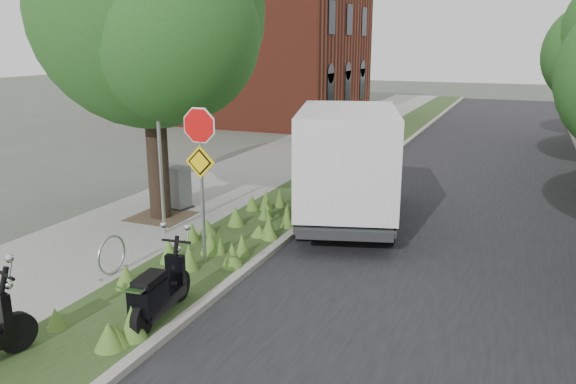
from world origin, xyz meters
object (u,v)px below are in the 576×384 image
object	(u,v)px
sign_assembly	(200,154)
scooter_far	(156,298)
box_truck	(347,159)
utility_cabinet	(175,188)

from	to	relation	value
sign_assembly	scooter_far	distance (m)	3.09
sign_assembly	scooter_far	size ratio (longest dim) A/B	1.83
box_truck	scooter_far	bearing A→B (deg)	-99.77
scooter_far	utility_cabinet	size ratio (longest dim) A/B	1.57
scooter_far	box_truck	world-z (taller)	box_truck
box_truck	utility_cabinet	world-z (taller)	box_truck
utility_cabinet	box_truck	bearing A→B (deg)	11.40
sign_assembly	utility_cabinet	size ratio (longest dim) A/B	2.88
box_truck	utility_cabinet	distance (m)	4.63
scooter_far	utility_cabinet	distance (m)	6.47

